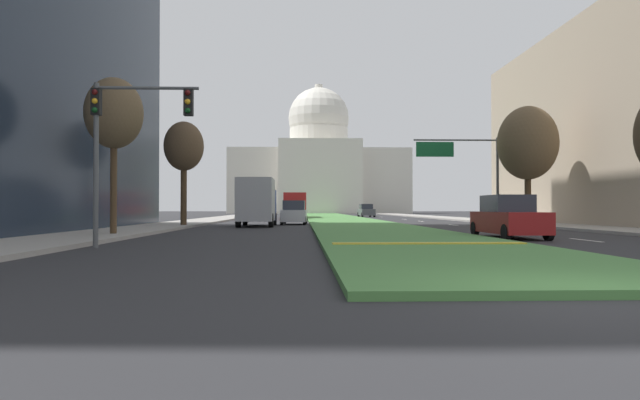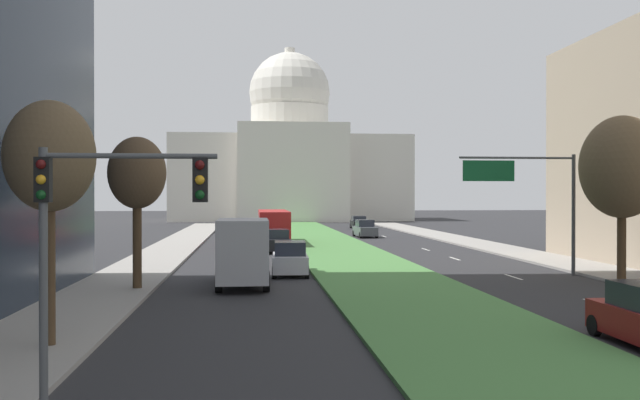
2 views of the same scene
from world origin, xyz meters
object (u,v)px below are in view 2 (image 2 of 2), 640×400
(traffic_light_near_left, at_px, (90,223))
(sedan_very_far, at_px, (359,223))
(overhead_guide_sign, at_px, (530,188))
(capitol_building, at_px, (290,159))
(city_bus, at_px, (273,224))
(street_tree_right_mid, at_px, (622,167))
(sedan_distant, at_px, (276,242))
(sedan_far_horizon, at_px, (365,229))
(sedan_midblock, at_px, (290,259))
(box_truck_delivery, at_px, (243,251))
(street_tree_left_mid, at_px, (137,175))
(street_tree_left_near, at_px, (50,158))

(traffic_light_near_left, bearing_deg, sedan_very_far, 77.42)
(overhead_guide_sign, bearing_deg, sedan_very_far, 91.28)
(capitol_building, relative_size, sedan_very_far, 8.43)
(capitol_building, distance_m, city_bus, 60.32)
(street_tree_right_mid, xyz_separation_m, sedan_very_far, (-4.43, 55.37, -4.89))
(sedan_distant, bearing_deg, street_tree_right_mid, -50.70)
(sedan_very_far, bearing_deg, city_bus, -113.43)
(capitol_building, distance_m, sedan_far_horizon, 51.18)
(capitol_building, height_order, sedan_midblock, capitol_building)
(traffic_light_near_left, relative_size, box_truck_delivery, 0.81)
(sedan_midblock, distance_m, sedan_far_horizon, 34.12)
(sedan_very_far, bearing_deg, capitol_building, 102.27)
(street_tree_right_mid, distance_m, city_bus, 32.80)
(street_tree_right_mid, distance_m, sedan_very_far, 55.77)
(sedan_distant, bearing_deg, city_bus, 89.80)
(sedan_very_far, bearing_deg, overhead_guide_sign, -88.72)
(overhead_guide_sign, bearing_deg, box_truck_delivery, -169.41)
(street_tree_right_mid, distance_m, sedan_midblock, 17.44)
(street_tree_left_mid, relative_size, sedan_very_far, 1.46)
(overhead_guide_sign, xyz_separation_m, sedan_midblock, (-12.74, 1.62, -3.84))
(sedan_very_far, height_order, city_bus, city_bus)
(overhead_guide_sign, bearing_deg, traffic_light_near_left, -128.36)
(sedan_very_far, bearing_deg, box_truck_delivery, -104.34)
(street_tree_left_mid, bearing_deg, traffic_light_near_left, -83.47)
(sedan_far_horizon, bearing_deg, sedan_distant, -118.36)
(street_tree_left_mid, distance_m, box_truck_delivery, 6.00)
(street_tree_left_mid, bearing_deg, capitol_building, 82.46)
(traffic_light_near_left, height_order, overhead_guide_sign, overhead_guide_sign)
(box_truck_delivery, xyz_separation_m, city_bus, (2.28, 27.76, 0.09))
(sedan_very_far, bearing_deg, street_tree_right_mid, -85.42)
(box_truck_delivery, bearing_deg, sedan_far_horizon, 72.25)
(street_tree_right_mid, height_order, sedan_very_far, street_tree_right_mid)
(traffic_light_near_left, distance_m, city_bus, 47.68)
(street_tree_left_mid, height_order, sedan_midblock, street_tree_left_mid)
(street_tree_left_near, height_order, sedan_distant, street_tree_left_near)
(capitol_building, bearing_deg, sedan_distant, -93.99)
(city_bus, bearing_deg, sedan_midblock, -89.56)
(street_tree_left_near, xyz_separation_m, street_tree_right_mid, (23.63, 12.50, 0.32))
(street_tree_left_near, relative_size, sedan_far_horizon, 1.55)
(traffic_light_near_left, relative_size, street_tree_left_near, 0.75)
(overhead_guide_sign, relative_size, sedan_midblock, 1.56)
(traffic_light_near_left, distance_m, sedan_midblock, 24.79)
(capitol_building, distance_m, street_tree_right_mid, 88.63)
(street_tree_left_mid, distance_m, street_tree_right_mid, 23.19)
(traffic_light_near_left, xyz_separation_m, sedan_midblock, (5.05, 24.09, -2.95))
(street_tree_left_near, xyz_separation_m, sedan_midblock, (7.63, 17.46, -4.50))
(city_bus, bearing_deg, capitol_building, 85.47)
(sedan_midblock, xyz_separation_m, sedan_far_horizon, (9.47, 32.78, -0.01))
(street_tree_left_mid, distance_m, sedan_very_far, 59.23)
(capitol_building, height_order, sedan_distant, capitol_building)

